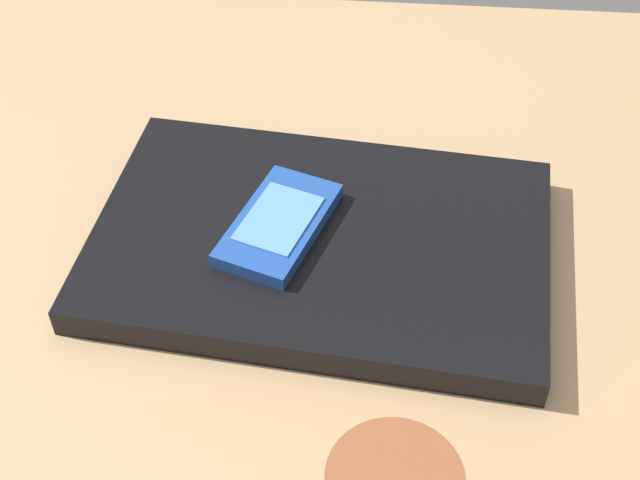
{
  "coord_description": "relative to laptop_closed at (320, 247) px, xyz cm",
  "views": [
    {
      "loc": [
        -9.38,
        49.6,
        54.64
      ],
      "look_at": [
        -5.18,
        0.43,
        5.0
      ],
      "focal_mm": 49.5,
      "sensor_mm": 36.0,
      "label": 1
    }
  ],
  "objects": [
    {
      "name": "desk_surface",
      "position": [
        5.18,
        -0.43,
        -2.73
      ],
      "size": [
        120.0,
        80.0,
        3.0
      ],
      "primitive_type": "cube",
      "color": "tan",
      "rests_on": "ground"
    },
    {
      "name": "laptop_closed",
      "position": [
        0.0,
        0.0,
        0.0
      ],
      "size": [
        38.09,
        27.13,
        2.46
      ],
      "primitive_type": "cube",
      "rotation": [
        0.0,
        0.0,
        -0.1
      ],
      "color": "black",
      "rests_on": "desk_surface"
    },
    {
      "name": "cell_phone_on_laptop",
      "position": [
        3.3,
        -0.88,
        1.86
      ],
      "size": [
        9.61,
        12.94,
        1.32
      ],
      "color": "#1E479E",
      "rests_on": "laptop_closed"
    }
  ]
}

